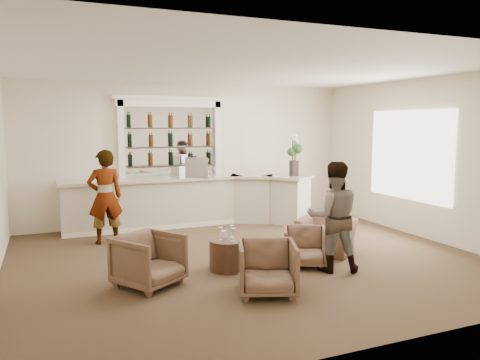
# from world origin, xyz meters

# --- Properties ---
(ground) EXTENTS (8.00, 8.00, 0.00)m
(ground) POSITION_xyz_m (0.00, 0.00, 0.00)
(ground) COLOR brown
(ground) RESTS_ON ground
(room_shell) EXTENTS (8.04, 7.02, 3.32)m
(room_shell) POSITION_xyz_m (0.16, 0.71, 2.34)
(room_shell) COLOR #F0E5C7
(room_shell) RESTS_ON ground
(bar_counter) EXTENTS (5.72, 1.80, 1.14)m
(bar_counter) POSITION_xyz_m (-0.16, 3.00, 0.57)
(bar_counter) COLOR beige
(bar_counter) RESTS_ON ground
(back_bar_alcove) EXTENTS (2.64, 0.25, 3.00)m
(back_bar_alcove) POSITION_xyz_m (-0.50, 3.41, 2.03)
(back_bar_alcove) COLOR white
(back_bar_alcove) RESTS_ON ground
(cocktail_table) EXTENTS (0.61, 0.61, 0.50)m
(cocktail_table) POSITION_xyz_m (-0.54, -0.41, 0.25)
(cocktail_table) COLOR #4F2E22
(cocktail_table) RESTS_ON ground
(sommelier) EXTENTS (0.72, 0.51, 1.87)m
(sommelier) POSITION_xyz_m (-2.18, 2.10, 0.94)
(sommelier) COLOR gray
(sommelier) RESTS_ON ground
(guest) EXTENTS (1.05, 0.94, 1.78)m
(guest) POSITION_xyz_m (1.01, -1.09, 0.89)
(guest) COLOR gray
(guest) RESTS_ON ground
(armchair_left) EXTENTS (1.16, 1.17, 0.77)m
(armchair_left) POSITION_xyz_m (-1.89, -0.69, 0.39)
(armchair_left) COLOR brown
(armchair_left) RESTS_ON ground
(armchair_center) EXTENTS (1.03, 1.05, 0.74)m
(armchair_center) POSITION_xyz_m (-0.42, -1.64, 0.37)
(armchair_center) COLOR brown
(armchair_center) RESTS_ON ground
(armchair_right) EXTENTS (0.95, 0.96, 0.65)m
(armchair_right) POSITION_xyz_m (0.73, -0.70, 0.33)
(armchair_right) COLOR brown
(armchair_right) RESTS_ON ground
(armchair_far) EXTENTS (1.27, 1.28, 0.63)m
(armchair_far) POSITION_xyz_m (1.51, -0.14, 0.31)
(armchair_far) COLOR brown
(armchair_far) RESTS_ON ground
(espresso_machine) EXTENTS (0.60, 0.54, 0.45)m
(espresso_machine) POSITION_xyz_m (-0.03, 2.94, 1.36)
(espresso_machine) COLOR silver
(espresso_machine) RESTS_ON bar_counter
(flower_vase) EXTENTS (0.26, 0.26, 0.97)m
(flower_vase) POSITION_xyz_m (2.16, 2.28, 1.69)
(flower_vase) COLOR black
(flower_vase) RESTS_ON bar_counter
(wine_glass_bar_left) EXTENTS (0.07, 0.07, 0.21)m
(wine_glass_bar_left) POSITION_xyz_m (-0.68, 3.01, 1.25)
(wine_glass_bar_left) COLOR white
(wine_glass_bar_left) RESTS_ON bar_counter
(wine_glass_bar_right) EXTENTS (0.07, 0.07, 0.21)m
(wine_glass_bar_right) POSITION_xyz_m (0.44, 3.04, 1.25)
(wine_glass_bar_right) COLOR white
(wine_glass_bar_right) RESTS_ON bar_counter
(wine_glass_tbl_a) EXTENTS (0.07, 0.07, 0.21)m
(wine_glass_tbl_a) POSITION_xyz_m (-0.66, -0.38, 0.60)
(wine_glass_tbl_a) COLOR white
(wine_glass_tbl_a) RESTS_ON cocktail_table
(wine_glass_tbl_b) EXTENTS (0.07, 0.07, 0.21)m
(wine_glass_tbl_b) POSITION_xyz_m (-0.44, -0.33, 0.60)
(wine_glass_tbl_b) COLOR white
(wine_glass_tbl_b) RESTS_ON cocktail_table
(wine_glass_tbl_c) EXTENTS (0.07, 0.07, 0.21)m
(wine_glass_tbl_c) POSITION_xyz_m (-0.50, -0.54, 0.60)
(wine_glass_tbl_c) COLOR white
(wine_glass_tbl_c) RESTS_ON cocktail_table
(napkin_holder) EXTENTS (0.08, 0.08, 0.12)m
(napkin_holder) POSITION_xyz_m (-0.56, -0.27, 0.56)
(napkin_holder) COLOR white
(napkin_holder) RESTS_ON cocktail_table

